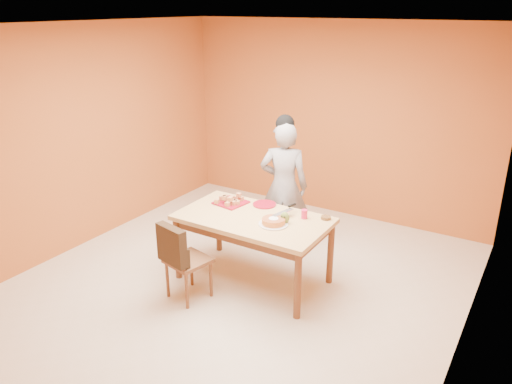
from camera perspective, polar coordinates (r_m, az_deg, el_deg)
The scene contains 17 objects.
floor at distance 5.54m, azimuth -2.18°, elevation -10.63°, with size 5.00×5.00×0.00m, color beige.
ceiling at distance 4.73m, azimuth -2.64°, elevation 18.54°, with size 5.00×5.00×0.00m, color silver.
wall_back at distance 7.11m, azimuth 8.96°, elevation 8.06°, with size 4.50×4.50×0.00m, color #B45D29.
wall_left at distance 6.45m, azimuth -19.36°, elevation 5.84°, with size 5.00×5.00×0.00m, color #B45D29.
wall_right at distance 4.23m, azimuth 23.93°, elevation -2.37°, with size 5.00×5.00×0.00m, color #B45D29.
dining_table at distance 5.33m, azimuth -0.32°, elevation -3.80°, with size 1.60×0.90×0.76m.
dining_chair at distance 5.16m, azimuth -7.91°, elevation -7.60°, with size 0.48×0.53×0.86m.
pastry_pile at distance 5.63m, azimuth -2.90°, elevation -0.69°, with size 0.28×0.28×0.09m, color #BD7F50, non-canonical shape.
person at distance 6.06m, azimuth 3.19°, elevation 0.65°, with size 0.58×0.38×1.60m, color #99989B.
pastry_platter at distance 5.65m, azimuth -2.89°, elevation -1.22°, with size 0.32×0.32×0.02m, color maroon.
red_dinner_plate at distance 5.60m, azimuth 0.97°, elevation -1.42°, with size 0.26×0.26×0.02m, color maroon.
white_cake_plate at distance 5.11m, azimuth 2.01°, elevation -3.69°, with size 0.31×0.31×0.01m, color silver.
sponge_cake at distance 5.10m, azimuth 2.01°, elevation -3.35°, with size 0.24×0.24×0.05m, color orange.
cake_server at distance 5.23m, azimuth 3.09°, elevation -2.34°, with size 0.06×0.29×0.01m, color silver.
egg_ornament at distance 5.13m, azimuth 3.32°, elevation -2.94°, with size 0.10×0.08×0.12m, color olive.
magenta_glass at distance 5.27m, azimuth 5.54°, elevation -2.53°, with size 0.07×0.07×0.09m, color #D62052.
checker_tin at distance 5.29m, azimuth 7.98°, elevation -2.93°, with size 0.10×0.10×0.03m, color #3D2110.
Camera 1 is at (2.64, -3.92, 2.88)m, focal length 35.00 mm.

